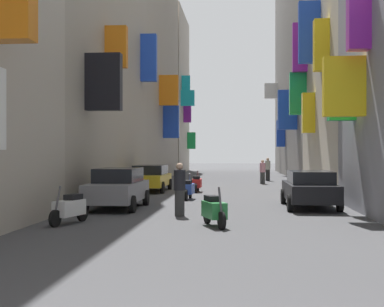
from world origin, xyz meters
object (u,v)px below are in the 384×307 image
scooter_blue (188,189)px  pedestrian_crossing (263,172)px  parked_car_yellow (150,177)px  parked_car_black (310,188)px  scooter_white (70,208)px  pedestrian_near_right (268,169)px  scooter_green (214,210)px  parked_car_grey (118,187)px  pedestrian_near_left (180,190)px  scooter_red (197,183)px

scooter_blue → pedestrian_crossing: 12.57m
parked_car_yellow → parked_car_black: 10.89m
scooter_white → pedestrian_near_right: (6.95, 24.42, 0.38)m
scooter_green → pedestrian_near_right: size_ratio=1.00×
parked_car_grey → parked_car_black: size_ratio=0.93×
parked_car_grey → scooter_white: bearing=-95.3°
scooter_white → pedestrian_near_right: pedestrian_near_right is taller
scooter_blue → scooter_green: 8.68m
parked_car_yellow → pedestrian_near_left: 11.39m
scooter_blue → scooter_green: same height
parked_car_black → scooter_blue: bearing=146.8°
parked_car_grey → scooter_green: (3.79, -4.47, -0.32)m
scooter_green → pedestrian_near_left: bearing=118.1°
parked_car_black → pedestrian_crossing: 15.23m
parked_car_black → pedestrian_near_right: bearing=91.7°
scooter_blue → parked_car_grey: bearing=-118.7°
parked_car_black → scooter_white: 9.16m
parked_car_grey → parked_car_yellow: parked_car_grey is taller
parked_car_black → scooter_white: size_ratio=2.40×
scooter_green → pedestrian_near_left: pedestrian_near_left is taller
scooter_red → pedestrian_near_left: pedestrian_near_left is taller
scooter_red → scooter_blue: bearing=-90.5°
parked_car_grey → pedestrian_near_right: size_ratio=2.39×
pedestrian_near_left → scooter_white: bearing=-143.4°
scooter_white → pedestrian_near_right: size_ratio=1.08×
pedestrian_crossing → pedestrian_near_right: (0.55, 4.00, 0.05)m
parked_car_grey → pedestrian_crossing: 17.14m
parked_car_black → scooter_blue: 5.85m
parked_car_black → pedestrian_near_right: (-0.57, 19.18, 0.11)m
parked_car_yellow → pedestrian_near_left: (2.85, -11.02, 0.13)m
scooter_white → scooter_red: 13.11m
scooter_red → pedestrian_near_left: bearing=-88.4°
scooter_white → parked_car_yellow: bearing=89.5°
parked_car_black → scooter_red: parked_car_black is taller
parked_car_grey → scooter_red: parked_car_grey is taller
parked_car_grey → parked_car_yellow: size_ratio=0.93×
parked_car_yellow → scooter_white: bearing=-90.5°
parked_car_yellow → pedestrian_crossing: (6.29, 7.20, 0.05)m
scooter_green → pedestrian_near_left: 2.65m
scooter_green → scooter_white: size_ratio=0.93×
parked_car_grey → pedestrian_crossing: pedestrian_crossing is taller
scooter_green → scooter_red: same height
parked_car_yellow → scooter_white: size_ratio=2.40×
pedestrian_crossing → scooter_blue: bearing=-107.5°
parked_car_grey → pedestrian_near_left: pedestrian_near_left is taller
scooter_red → pedestrian_near_left: size_ratio=1.06×
parked_car_black → parked_car_yellow: bearing=132.8°
pedestrian_crossing → scooter_red: bearing=-116.2°
parked_car_yellow → scooter_green: size_ratio=2.57×
parked_car_yellow → pedestrian_near_left: size_ratio=2.52×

